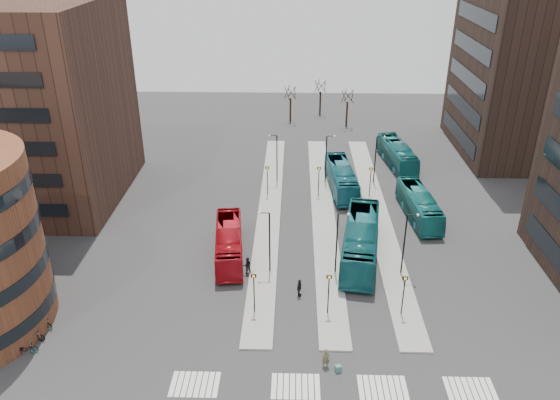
{
  "coord_description": "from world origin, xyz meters",
  "views": [
    {
      "loc": [
        -1.3,
        -24.05,
        28.27
      ],
      "look_at": [
        -2.61,
        22.9,
        5.0
      ],
      "focal_mm": 35.0,
      "sensor_mm": 36.0,
      "label": 1
    }
  ],
  "objects_px": {
    "commuter_b": "(299,288)",
    "commuter_c": "(345,269)",
    "teal_bus_a": "(361,241)",
    "suitcase": "(338,369)",
    "bicycle_far": "(43,322)",
    "bicycle_mid": "(34,336)",
    "teal_bus_d": "(397,154)",
    "commuter_a": "(247,265)",
    "teal_bus_b": "(341,178)",
    "teal_bus_c": "(419,205)",
    "bicycle_near": "(26,349)",
    "red_bus": "(229,243)",
    "traveller": "(326,358)"
  },
  "relations": [
    {
      "from": "teal_bus_d",
      "to": "teal_bus_b",
      "type": "bearing_deg",
      "value": -142.64
    },
    {
      "from": "bicycle_near",
      "to": "bicycle_far",
      "type": "bearing_deg",
      "value": -17.27
    },
    {
      "from": "teal_bus_d",
      "to": "bicycle_far",
      "type": "height_order",
      "value": "teal_bus_d"
    },
    {
      "from": "commuter_b",
      "to": "commuter_a",
      "type": "bearing_deg",
      "value": 74.61
    },
    {
      "from": "teal_bus_d",
      "to": "traveller",
      "type": "height_order",
      "value": "teal_bus_d"
    },
    {
      "from": "commuter_a",
      "to": "bicycle_mid",
      "type": "distance_m",
      "value": 18.31
    },
    {
      "from": "commuter_a",
      "to": "bicycle_near",
      "type": "height_order",
      "value": "commuter_a"
    },
    {
      "from": "commuter_c",
      "to": "teal_bus_a",
      "type": "bearing_deg",
      "value": 157.29
    },
    {
      "from": "red_bus",
      "to": "teal_bus_b",
      "type": "relative_size",
      "value": 0.94
    },
    {
      "from": "red_bus",
      "to": "commuter_c",
      "type": "relative_size",
      "value": 6.89
    },
    {
      "from": "teal_bus_a",
      "to": "teal_bus_b",
      "type": "bearing_deg",
      "value": 101.76
    },
    {
      "from": "red_bus",
      "to": "bicycle_mid",
      "type": "height_order",
      "value": "red_bus"
    },
    {
      "from": "commuter_b",
      "to": "commuter_c",
      "type": "bearing_deg",
      "value": -33.1
    },
    {
      "from": "bicycle_mid",
      "to": "commuter_c",
      "type": "bearing_deg",
      "value": -64.47
    },
    {
      "from": "commuter_b",
      "to": "bicycle_far",
      "type": "height_order",
      "value": "commuter_b"
    },
    {
      "from": "suitcase",
      "to": "commuter_a",
      "type": "relative_size",
      "value": 0.32
    },
    {
      "from": "commuter_b",
      "to": "commuter_c",
      "type": "distance_m",
      "value": 5.25
    },
    {
      "from": "suitcase",
      "to": "teal_bus_c",
      "type": "xyz_separation_m",
      "value": [
        10.32,
        23.71,
        1.2
      ]
    },
    {
      "from": "suitcase",
      "to": "teal_bus_a",
      "type": "relative_size",
      "value": 0.04
    },
    {
      "from": "bicycle_far",
      "to": "suitcase",
      "type": "bearing_deg",
      "value": -78.4
    },
    {
      "from": "suitcase",
      "to": "commuter_a",
      "type": "xyz_separation_m",
      "value": [
        -7.47,
        12.25,
        0.57
      ]
    },
    {
      "from": "bicycle_far",
      "to": "teal_bus_c",
      "type": "bearing_deg",
      "value": -37.76
    },
    {
      "from": "teal_bus_a",
      "to": "bicycle_mid",
      "type": "xyz_separation_m",
      "value": [
        -26.13,
        -12.76,
        -1.3
      ]
    },
    {
      "from": "suitcase",
      "to": "traveller",
      "type": "relative_size",
      "value": 0.34
    },
    {
      "from": "teal_bus_a",
      "to": "teal_bus_d",
      "type": "distance_m",
      "value": 24.35
    },
    {
      "from": "bicycle_near",
      "to": "bicycle_far",
      "type": "distance_m",
      "value": 3.04
    },
    {
      "from": "suitcase",
      "to": "teal_bus_b",
      "type": "bearing_deg",
      "value": 70.81
    },
    {
      "from": "teal_bus_b",
      "to": "commuter_c",
      "type": "xyz_separation_m",
      "value": [
        -0.93,
        -18.38,
        -0.79
      ]
    },
    {
      "from": "teal_bus_c",
      "to": "commuter_c",
      "type": "relative_size",
      "value": 6.93
    },
    {
      "from": "suitcase",
      "to": "commuter_b",
      "type": "relative_size",
      "value": 0.32
    },
    {
      "from": "red_bus",
      "to": "traveller",
      "type": "bearing_deg",
      "value": -66.19
    },
    {
      "from": "commuter_a",
      "to": "bicycle_near",
      "type": "relative_size",
      "value": 0.97
    },
    {
      "from": "suitcase",
      "to": "bicycle_far",
      "type": "relative_size",
      "value": 0.28
    },
    {
      "from": "teal_bus_d",
      "to": "teal_bus_c",
      "type": "bearing_deg",
      "value": -98.2
    },
    {
      "from": "red_bus",
      "to": "commuter_b",
      "type": "relative_size",
      "value": 6.4
    },
    {
      "from": "red_bus",
      "to": "teal_bus_d",
      "type": "bearing_deg",
      "value": 43.27
    },
    {
      "from": "teal_bus_a",
      "to": "bicycle_near",
      "type": "distance_m",
      "value": 29.78
    },
    {
      "from": "teal_bus_c",
      "to": "bicycle_far",
      "type": "height_order",
      "value": "teal_bus_c"
    },
    {
      "from": "red_bus",
      "to": "traveller",
      "type": "xyz_separation_m",
      "value": [
        8.59,
        -14.76,
        -0.68
      ]
    },
    {
      "from": "commuter_a",
      "to": "bicycle_mid",
      "type": "relative_size",
      "value": 0.99
    },
    {
      "from": "teal_bus_c",
      "to": "teal_bus_b",
      "type": "bearing_deg",
      "value": 134.61
    },
    {
      "from": "teal_bus_b",
      "to": "commuter_a",
      "type": "relative_size",
      "value": 6.72
    },
    {
      "from": "commuter_a",
      "to": "commuter_b",
      "type": "xyz_separation_m",
      "value": [
        4.73,
        -3.32,
        -0.01
      ]
    },
    {
      "from": "commuter_a",
      "to": "bicycle_near",
      "type": "distance_m",
      "value": 19.12
    },
    {
      "from": "teal_bus_d",
      "to": "bicycle_near",
      "type": "xyz_separation_m",
      "value": [
        -33.42,
        -37.45,
        -1.07
      ]
    },
    {
      "from": "teal_bus_d",
      "to": "commuter_a",
      "type": "height_order",
      "value": "teal_bus_d"
    },
    {
      "from": "commuter_a",
      "to": "bicycle_mid",
      "type": "xyz_separation_m",
      "value": [
        -15.55,
        -9.65,
        -0.33
      ]
    },
    {
      "from": "bicycle_mid",
      "to": "bicycle_far",
      "type": "bearing_deg",
      "value": 4.3
    },
    {
      "from": "red_bus",
      "to": "teal_bus_d",
      "type": "distance_m",
      "value": 30.67
    },
    {
      "from": "teal_bus_d",
      "to": "bicycle_far",
      "type": "bearing_deg",
      "value": -142.11
    }
  ]
}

